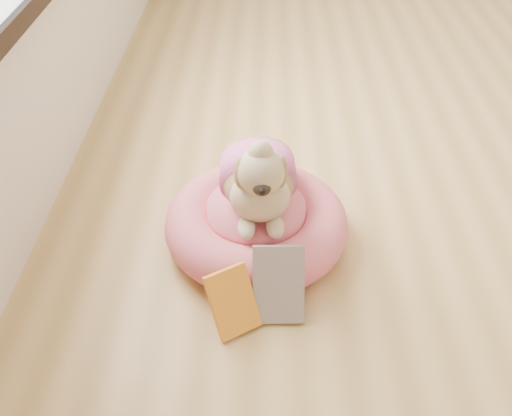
{
  "coord_description": "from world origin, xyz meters",
  "views": [
    {
      "loc": [
        -1.22,
        -1.61,
        1.32
      ],
      "look_at": [
        -1.25,
        -0.23,
        0.18
      ],
      "focal_mm": 40.0,
      "sensor_mm": 36.0,
      "label": 1
    }
  ],
  "objects_px": {
    "book_yellow": "(233,301)",
    "dog": "(259,163)",
    "pet_bed": "(256,224)",
    "book_white": "(279,284)"
  },
  "relations": [
    {
      "from": "book_yellow",
      "to": "dog",
      "type": "bearing_deg",
      "value": 47.73
    },
    {
      "from": "pet_bed",
      "to": "book_white",
      "type": "height_order",
      "value": "book_white"
    },
    {
      "from": "pet_bed",
      "to": "dog",
      "type": "distance_m",
      "value": 0.24
    },
    {
      "from": "dog",
      "to": "book_white",
      "type": "bearing_deg",
      "value": -82.07
    },
    {
      "from": "pet_bed",
      "to": "book_yellow",
      "type": "relative_size",
      "value": 3.14
    },
    {
      "from": "pet_bed",
      "to": "book_white",
      "type": "distance_m",
      "value": 0.31
    },
    {
      "from": "pet_bed",
      "to": "book_yellow",
      "type": "bearing_deg",
      "value": -99.77
    },
    {
      "from": "pet_bed",
      "to": "book_yellow",
      "type": "height_order",
      "value": "book_yellow"
    },
    {
      "from": "pet_bed",
      "to": "book_white",
      "type": "xyz_separation_m",
      "value": [
        0.07,
        -0.3,
        0.03
      ]
    },
    {
      "from": "dog",
      "to": "book_white",
      "type": "distance_m",
      "value": 0.38
    }
  ]
}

